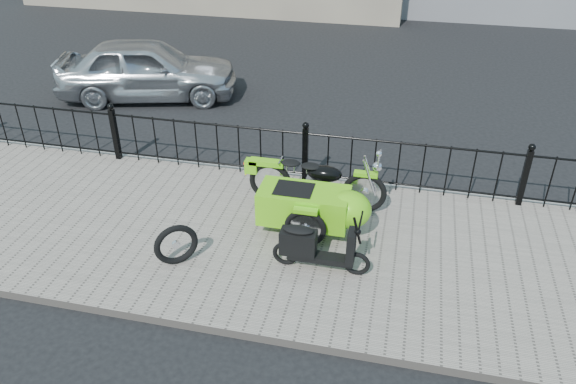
% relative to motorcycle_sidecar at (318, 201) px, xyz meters
% --- Properties ---
extents(ground, '(120.00, 120.00, 0.00)m').
position_rel_motorcycle_sidecar_xyz_m(ground, '(-0.47, 0.09, -0.59)').
color(ground, black).
rests_on(ground, ground).
extents(sidewalk, '(30.00, 3.80, 0.12)m').
position_rel_motorcycle_sidecar_xyz_m(sidewalk, '(-0.47, -0.41, -0.53)').
color(sidewalk, gray).
rests_on(sidewalk, ground).
extents(curb, '(30.00, 0.10, 0.12)m').
position_rel_motorcycle_sidecar_xyz_m(curb, '(-0.47, 1.53, -0.53)').
color(curb, gray).
rests_on(curb, ground).
extents(iron_fence, '(14.11, 0.11, 1.08)m').
position_rel_motorcycle_sidecar_xyz_m(iron_fence, '(-0.47, 1.39, -0.01)').
color(iron_fence, black).
rests_on(iron_fence, sidewalk).
extents(motorcycle_sidecar, '(2.28, 1.48, 0.98)m').
position_rel_motorcycle_sidecar_xyz_m(motorcycle_sidecar, '(0.00, 0.00, 0.00)').
color(motorcycle_sidecar, black).
rests_on(motorcycle_sidecar, sidewalk).
extents(scooter, '(1.33, 0.39, 0.90)m').
position_rel_motorcycle_sidecar_xyz_m(scooter, '(0.13, -0.94, -0.12)').
color(scooter, black).
rests_on(scooter, sidewalk).
extents(spare_tire, '(0.53, 0.45, 0.61)m').
position_rel_motorcycle_sidecar_xyz_m(spare_tire, '(-1.71, -1.25, -0.17)').
color(spare_tire, black).
rests_on(spare_tire, sidewalk).
extents(sedan_car, '(4.33, 2.61, 1.38)m').
position_rel_motorcycle_sidecar_xyz_m(sedan_car, '(-4.82, 4.57, 0.10)').
color(sedan_car, '#B7B9BE').
rests_on(sedan_car, ground).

